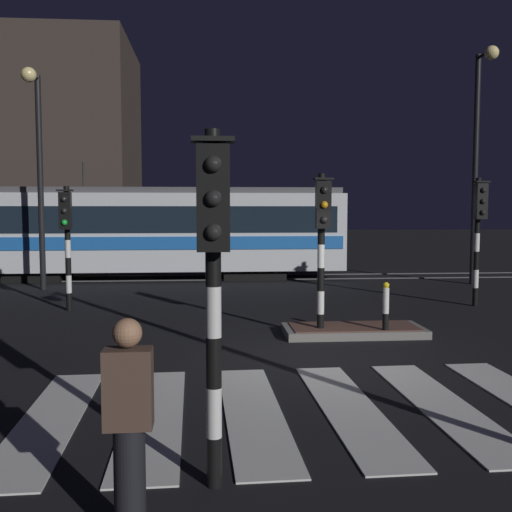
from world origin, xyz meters
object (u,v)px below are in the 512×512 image
at_px(street_lamp_trackside_right, 479,139).
at_px(pedestrian_waiting_at_kerb, 129,428).
at_px(traffic_light_corner_far_left, 66,229).
at_px(bollard_island_edge, 386,310).
at_px(traffic_light_kerb_mid_left, 213,255).
at_px(traffic_light_corner_far_right, 479,222).
at_px(street_lamp_trackside_left, 37,152).
at_px(traffic_light_median_centre, 322,230).
at_px(tram, 145,230).

height_order(street_lamp_trackside_right, pedestrian_waiting_at_kerb, street_lamp_trackside_right).
bearing_deg(traffic_light_corner_far_left, bollard_island_edge, -28.46).
xyz_separation_m(traffic_light_kerb_mid_left, street_lamp_trackside_right, (8.76, 13.69, 2.64)).
relative_size(traffic_light_corner_far_right, street_lamp_trackside_left, 0.50).
height_order(traffic_light_kerb_mid_left, bollard_island_edge, traffic_light_kerb_mid_left).
distance_m(traffic_light_corner_far_right, bollard_island_edge, 5.25).
bearing_deg(traffic_light_kerb_mid_left, street_lamp_trackside_left, 110.94).
bearing_deg(traffic_light_kerb_mid_left, pedestrian_waiting_at_kerb, -130.94).
distance_m(traffic_light_median_centre, street_lamp_trackside_right, 10.37).
bearing_deg(traffic_light_median_centre, traffic_light_kerb_mid_left, -109.30).
xyz_separation_m(traffic_light_corner_far_left, traffic_light_kerb_mid_left, (3.46, -9.65, 0.09)).
distance_m(traffic_light_median_centre, pedestrian_waiting_at_kerb, 7.54).
height_order(traffic_light_median_centre, pedestrian_waiting_at_kerb, traffic_light_median_centre).
relative_size(tram, bollard_island_edge, 12.88).
xyz_separation_m(traffic_light_corner_far_right, street_lamp_trackside_right, (1.90, 4.17, 2.57)).
bearing_deg(street_lamp_trackside_left, tram, 45.36).
bearing_deg(traffic_light_corner_far_right, bollard_island_edge, -134.33).
xyz_separation_m(traffic_light_median_centre, traffic_light_kerb_mid_left, (-2.15, -6.15, 0.01)).
xyz_separation_m(traffic_light_median_centre, pedestrian_waiting_at_kerb, (-2.80, -6.89, -1.23)).
relative_size(traffic_light_median_centre, street_lamp_trackside_left, 0.48).
relative_size(street_lamp_trackside_left, street_lamp_trackside_right, 0.87).
xyz_separation_m(traffic_light_corner_far_left, tram, (1.20, 6.77, -0.28)).
xyz_separation_m(street_lamp_trackside_right, tram, (-11.03, 2.73, -3.01)).
bearing_deg(pedestrian_waiting_at_kerb, traffic_light_median_centre, 67.90).
distance_m(street_lamp_trackside_left, bollard_island_edge, 11.96).
bearing_deg(pedestrian_waiting_at_kerb, bollard_island_edge, 59.03).
bearing_deg(street_lamp_trackside_right, street_lamp_trackside_left, -179.16).
bearing_deg(bollard_island_edge, tram, 118.29).
xyz_separation_m(traffic_light_corner_far_left, street_lamp_trackside_right, (12.23, 4.05, 2.73)).
distance_m(traffic_light_corner_far_left, traffic_light_corner_far_right, 10.33).
height_order(traffic_light_median_centre, street_lamp_trackside_left, street_lamp_trackside_left).
height_order(traffic_light_corner_far_left, street_lamp_trackside_right, street_lamp_trackside_right).
bearing_deg(tram, traffic_light_median_centre, -66.71).
height_order(traffic_light_corner_far_left, traffic_light_kerb_mid_left, traffic_light_kerb_mid_left).
bearing_deg(traffic_light_kerb_mid_left, traffic_light_corner_far_left, 109.75).
distance_m(street_lamp_trackside_left, pedestrian_waiting_at_kerb, 15.30).
distance_m(traffic_light_median_centre, tram, 11.19).
distance_m(traffic_light_corner_far_right, street_lamp_trackside_right, 5.26).
relative_size(street_lamp_trackside_right, pedestrian_waiting_at_kerb, 4.41).
bearing_deg(traffic_light_corner_far_right, pedestrian_waiting_at_kerb, -126.18).
distance_m(traffic_light_kerb_mid_left, pedestrian_waiting_at_kerb, 1.58).
bearing_deg(traffic_light_corner_far_left, street_lamp_trackside_right, 18.31).
height_order(traffic_light_median_centre, traffic_light_corner_far_left, traffic_light_median_centre).
relative_size(traffic_light_median_centre, street_lamp_trackside_right, 0.42).
xyz_separation_m(traffic_light_median_centre, street_lamp_trackside_right, (6.61, 7.54, 2.65)).
xyz_separation_m(traffic_light_corner_far_right, traffic_light_kerb_mid_left, (-6.86, -9.52, -0.07)).
bearing_deg(traffic_light_kerb_mid_left, traffic_light_median_centre, 70.70).
relative_size(traffic_light_corner_far_right, pedestrian_waiting_at_kerb, 1.93).
xyz_separation_m(traffic_light_corner_far_left, street_lamp_trackside_left, (-1.70, 3.84, 2.21)).
distance_m(traffic_light_kerb_mid_left, street_lamp_trackside_left, 14.60).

